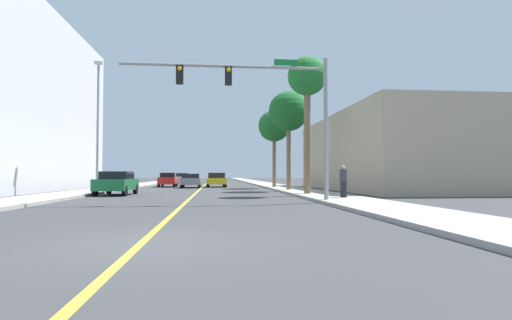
{
  "coord_description": "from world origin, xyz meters",
  "views": [
    {
      "loc": [
        1.41,
        -7.77,
        1.31
      ],
      "look_at": [
        4.23,
        20.49,
        2.33
      ],
      "focal_mm": 28.1,
      "sensor_mm": 36.0,
      "label": 1
    }
  ],
  "objects_px": {
    "car_gray": "(191,180)",
    "palm_mid": "(288,112)",
    "car_green": "(117,183)",
    "car_yellow": "(216,180)",
    "palm_near": "(307,81)",
    "car_red": "(168,180)",
    "street_lamp": "(98,120)",
    "palm_far": "(274,127)",
    "traffic_signal_mast": "(266,96)",
    "car_silver": "(182,178)",
    "pedestrian": "(343,182)"
  },
  "relations": [
    {
      "from": "car_gray",
      "to": "palm_mid",
      "type": "bearing_deg",
      "value": -49.51
    },
    {
      "from": "car_green",
      "to": "car_gray",
      "type": "bearing_deg",
      "value": -104.36
    },
    {
      "from": "palm_mid",
      "to": "car_green",
      "type": "distance_m",
      "value": 13.82
    },
    {
      "from": "car_green",
      "to": "car_yellow",
      "type": "xyz_separation_m",
      "value": [
        6.28,
        15.66,
        -0.03
      ]
    },
    {
      "from": "palm_near",
      "to": "car_red",
      "type": "xyz_separation_m",
      "value": [
        -10.57,
        18.58,
        -6.33
      ]
    },
    {
      "from": "street_lamp",
      "to": "palm_near",
      "type": "relative_size",
      "value": 1.05
    },
    {
      "from": "street_lamp",
      "to": "palm_far",
      "type": "relative_size",
      "value": 1.22
    },
    {
      "from": "traffic_signal_mast",
      "to": "palm_mid",
      "type": "distance_m",
      "value": 13.03
    },
    {
      "from": "palm_mid",
      "to": "car_green",
      "type": "xyz_separation_m",
      "value": [
        -11.88,
        -4.57,
        -5.38
      ]
    },
    {
      "from": "traffic_signal_mast",
      "to": "car_red",
      "type": "bearing_deg",
      "value": 106.54
    },
    {
      "from": "palm_near",
      "to": "car_gray",
      "type": "xyz_separation_m",
      "value": [
        -8.03,
        15.73,
        -6.36
      ]
    },
    {
      "from": "car_silver",
      "to": "car_red",
      "type": "bearing_deg",
      "value": -91.1
    },
    {
      "from": "palm_far",
      "to": "car_silver",
      "type": "height_order",
      "value": "palm_far"
    },
    {
      "from": "palm_near",
      "to": "car_gray",
      "type": "relative_size",
      "value": 1.95
    },
    {
      "from": "street_lamp",
      "to": "traffic_signal_mast",
      "type": "bearing_deg",
      "value": -43.63
    },
    {
      "from": "palm_mid",
      "to": "car_red",
      "type": "relative_size",
      "value": 1.74
    },
    {
      "from": "car_yellow",
      "to": "car_red",
      "type": "bearing_deg",
      "value": 167.84
    },
    {
      "from": "car_red",
      "to": "car_silver",
      "type": "relative_size",
      "value": 1.07
    },
    {
      "from": "car_silver",
      "to": "car_yellow",
      "type": "xyz_separation_m",
      "value": [
        5.02,
        -18.14,
        -0.02
      ]
    },
    {
      "from": "palm_mid",
      "to": "car_silver",
      "type": "distance_m",
      "value": 31.57
    },
    {
      "from": "street_lamp",
      "to": "car_red",
      "type": "distance_m",
      "value": 15.59
    },
    {
      "from": "car_red",
      "to": "pedestrian",
      "type": "xyz_separation_m",
      "value": [
        11.42,
        -22.91,
        0.19
      ]
    },
    {
      "from": "car_green",
      "to": "car_silver",
      "type": "bearing_deg",
      "value": -90.92
    },
    {
      "from": "car_red",
      "to": "car_gray",
      "type": "distance_m",
      "value": 3.82
    },
    {
      "from": "street_lamp",
      "to": "pedestrian",
      "type": "height_order",
      "value": "street_lamp"
    },
    {
      "from": "palm_near",
      "to": "palm_mid",
      "type": "relative_size",
      "value": 1.1
    },
    {
      "from": "traffic_signal_mast",
      "to": "pedestrian",
      "type": "height_order",
      "value": "traffic_signal_mast"
    },
    {
      "from": "street_lamp",
      "to": "car_red",
      "type": "bearing_deg",
      "value": 78.47
    },
    {
      "from": "palm_near",
      "to": "car_red",
      "type": "relative_size",
      "value": 1.91
    },
    {
      "from": "street_lamp",
      "to": "car_silver",
      "type": "bearing_deg",
      "value": 84.65
    },
    {
      "from": "car_yellow",
      "to": "palm_near",
      "type": "bearing_deg",
      "value": -75.11
    },
    {
      "from": "car_yellow",
      "to": "traffic_signal_mast",
      "type": "bearing_deg",
      "value": -87.06
    },
    {
      "from": "car_silver",
      "to": "palm_mid",
      "type": "bearing_deg",
      "value": -71.13
    },
    {
      "from": "traffic_signal_mast",
      "to": "palm_far",
      "type": "relative_size",
      "value": 1.31
    },
    {
      "from": "street_lamp",
      "to": "car_gray",
      "type": "distance_m",
      "value": 13.76
    },
    {
      "from": "car_gray",
      "to": "car_yellow",
      "type": "height_order",
      "value": "car_yellow"
    },
    {
      "from": "street_lamp",
      "to": "palm_far",
      "type": "bearing_deg",
      "value": 34.87
    },
    {
      "from": "traffic_signal_mast",
      "to": "car_yellow",
      "type": "bearing_deg",
      "value": 95.44
    },
    {
      "from": "car_red",
      "to": "car_gray",
      "type": "relative_size",
      "value": 1.02
    },
    {
      "from": "car_red",
      "to": "pedestrian",
      "type": "relative_size",
      "value": 2.73
    },
    {
      "from": "car_red",
      "to": "car_silver",
      "type": "distance_m",
      "value": 17.29
    },
    {
      "from": "palm_far",
      "to": "car_gray",
      "type": "xyz_separation_m",
      "value": [
        -7.9,
        2.47,
        -5.09
      ]
    },
    {
      "from": "traffic_signal_mast",
      "to": "car_silver",
      "type": "bearing_deg",
      "value": 99.87
    },
    {
      "from": "street_lamp",
      "to": "car_green",
      "type": "distance_m",
      "value": 4.92
    },
    {
      "from": "car_silver",
      "to": "pedestrian",
      "type": "bearing_deg",
      "value": -75.23
    },
    {
      "from": "palm_near",
      "to": "traffic_signal_mast",
      "type": "bearing_deg",
      "value": -119.22
    },
    {
      "from": "palm_mid",
      "to": "car_silver",
      "type": "bearing_deg",
      "value": 109.96
    },
    {
      "from": "palm_mid",
      "to": "car_green",
      "type": "relative_size",
      "value": 1.9
    },
    {
      "from": "palm_mid",
      "to": "pedestrian",
      "type": "distance_m",
      "value": 12.17
    },
    {
      "from": "car_red",
      "to": "pedestrian",
      "type": "bearing_deg",
      "value": -64.53
    }
  ]
}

